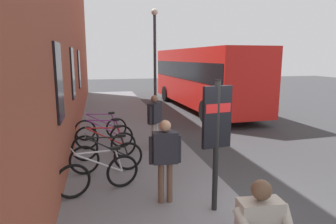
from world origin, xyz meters
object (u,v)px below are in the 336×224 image
object	(u,v)px
city_bus	(202,75)
pedestrian_near_bus	(155,117)
bicycle_end_of_row	(99,175)
bicycle_far_end	(101,128)
bicycle_mid_rack	(107,157)
street_lamp	(155,55)
transit_info_sign	(217,126)
pedestrian_by_facade	(165,153)
bicycle_by_door	(105,136)
bicycle_beside_lamp	(105,145)

from	to	relation	value
city_bus	pedestrian_near_bus	size ratio (longest dim) A/B	6.37
bicycle_end_of_row	bicycle_far_end	world-z (taller)	same
bicycle_mid_rack	street_lamp	xyz separation A→B (m)	(5.51, -2.27, 2.47)
city_bus	transit_info_sign	bearing A→B (deg)	161.39
pedestrian_near_bus	street_lamp	xyz separation A→B (m)	(3.94, -0.78, 1.84)
pedestrian_by_facade	bicycle_mid_rack	bearing A→B (deg)	30.08
pedestrian_near_bus	pedestrian_by_facade	bearing A→B (deg)	172.53
transit_info_sign	pedestrian_by_facade	distance (m)	1.13
bicycle_far_end	bicycle_end_of_row	bearing A→B (deg)	178.63
bicycle_end_of_row	bicycle_by_door	world-z (taller)	same
bicycle_mid_rack	city_bus	xyz separation A→B (m)	(8.70, -5.57, 1.41)
bicycle_end_of_row	bicycle_by_door	bearing A→B (deg)	-3.45
bicycle_beside_lamp	pedestrian_near_bus	xyz separation A→B (m)	(0.57, -1.52, 0.63)
city_bus	bicycle_beside_lamp	bearing A→B (deg)	144.01
bicycle_by_door	bicycle_far_end	world-z (taller)	same
bicycle_end_of_row	city_bus	distance (m)	11.44
pedestrian_near_bus	bicycle_beside_lamp	bearing A→B (deg)	110.68
pedestrian_near_bus	street_lamp	distance (m)	4.42
city_bus	street_lamp	world-z (taller)	street_lamp
bicycle_end_of_row	transit_info_sign	distance (m)	2.68
street_lamp	bicycle_by_door	bearing A→B (deg)	147.18
pedestrian_by_facade	street_lamp	size ratio (longest dim) A/B	0.34
bicycle_by_door	pedestrian_near_bus	world-z (taller)	pedestrian_near_bus
bicycle_by_door	transit_info_sign	bearing A→B (deg)	-156.26
city_bus	street_lamp	xyz separation A→B (m)	(-3.19, 3.30, 1.06)
city_bus	pedestrian_near_bus	bearing A→B (deg)	150.24
bicycle_end_of_row	pedestrian_by_facade	distance (m)	1.56
pedestrian_near_bus	bicycle_end_of_row	bearing A→B (deg)	147.50
bicycle_mid_rack	street_lamp	distance (m)	6.45
pedestrian_by_facade	street_lamp	bearing A→B (deg)	-9.48
bicycle_by_door	city_bus	world-z (taller)	city_bus
bicycle_by_door	pedestrian_near_bus	size ratio (longest dim) A/B	1.06
bicycle_beside_lamp	bicycle_far_end	world-z (taller)	same
bicycle_far_end	pedestrian_near_bus	distance (m)	2.26
bicycle_beside_lamp	street_lamp	bearing A→B (deg)	-26.98
pedestrian_by_facade	city_bus	bearing A→B (deg)	-23.28
bicycle_far_end	street_lamp	xyz separation A→B (m)	(2.46, -2.37, 2.47)
bicycle_by_door	transit_info_sign	distance (m)	4.82
bicycle_by_door	bicycle_far_end	xyz separation A→B (m)	(1.08, 0.09, 0.00)
street_lamp	bicycle_end_of_row	bearing A→B (deg)	159.48
transit_info_sign	city_bus	xyz separation A→B (m)	(11.00, -3.70, 0.20)
bicycle_end_of_row	city_bus	world-z (taller)	city_bus
bicycle_beside_lamp	transit_info_sign	xyz separation A→B (m)	(-3.29, -1.89, 1.21)
bicycle_mid_rack	street_lamp	size ratio (longest dim) A/B	0.37
bicycle_mid_rack	bicycle_far_end	world-z (taller)	same
bicycle_end_of_row	bicycle_beside_lamp	size ratio (longest dim) A/B	0.97
bicycle_far_end	city_bus	bearing A→B (deg)	-45.06
bicycle_by_door	street_lamp	xyz separation A→B (m)	(3.54, -2.28, 2.47)
transit_info_sign	street_lamp	size ratio (longest dim) A/B	0.50
bicycle_end_of_row	bicycle_by_door	distance (m)	3.06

